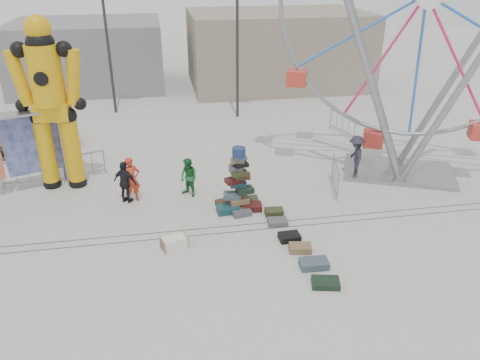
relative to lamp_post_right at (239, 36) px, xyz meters
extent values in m
plane|color=#9E9E99|center=(-3.09, -13.00, -4.48)|extent=(90.00, 90.00, 0.00)
cube|color=#47443F|center=(-3.09, -12.40, -4.48)|extent=(40.00, 0.04, 0.01)
cube|color=#47443F|center=(-3.09, -12.00, -4.48)|extent=(40.00, 0.04, 0.01)
cube|color=gray|center=(3.91, 7.00, -1.98)|extent=(12.00, 8.00, 5.00)
cube|color=gray|center=(-9.09, 9.00, -2.28)|extent=(10.00, 8.00, 4.40)
cylinder|color=#2D2D30|center=(-0.09, 0.00, -0.48)|extent=(0.16, 0.16, 8.00)
cylinder|color=#2D2D30|center=(-7.09, 2.00, -0.48)|extent=(0.16, 0.16, 8.00)
cube|color=#174146|center=(-2.33, -11.02, -4.35)|extent=(0.83, 0.61, 0.26)
cube|color=#461312|center=(-1.45, -10.99, -4.36)|extent=(0.79, 0.59, 0.24)
cube|color=#422815|center=(-2.35, -10.53, -4.37)|extent=(0.78, 0.62, 0.22)
cube|color=#33381C|center=(-1.46, -10.50, -4.36)|extent=(0.73, 0.52, 0.24)
cube|color=#525459|center=(-1.88, -11.30, -4.38)|extent=(0.74, 0.57, 0.20)
cube|color=black|center=(-1.91, -10.31, -4.37)|extent=(0.68, 0.49, 0.22)
cube|color=olive|center=(-1.89, -10.86, -4.12)|extent=(0.74, 0.55, 0.22)
cube|color=#42545E|center=(-2.14, -10.83, -3.91)|extent=(0.69, 0.53, 0.20)
cube|color=black|center=(-1.68, -10.87, -3.71)|extent=(0.67, 0.50, 0.20)
cube|color=#174146|center=(-1.90, -10.71, -3.53)|extent=(0.60, 0.41, 0.18)
cube|color=#461312|center=(-2.07, -10.76, -3.35)|extent=(0.66, 0.54, 0.18)
cube|color=#422815|center=(-1.75, -10.80, -3.17)|extent=(0.58, 0.44, 0.18)
cube|color=#33381C|center=(-1.89, -10.91, -3.00)|extent=(0.60, 0.45, 0.16)
cube|color=#525459|center=(-1.99, -10.78, -2.85)|extent=(0.57, 0.44, 0.16)
cube|color=black|center=(-1.81, -10.85, -2.70)|extent=(0.54, 0.41, 0.14)
cube|color=olive|center=(-1.94, -10.81, -2.56)|extent=(0.49, 0.34, 0.14)
cube|color=#42545E|center=(-1.86, -10.88, -2.43)|extent=(0.50, 0.38, 0.12)
cylinder|color=navy|center=(-1.89, -10.86, -2.22)|extent=(0.47, 0.47, 0.32)
sphere|color=black|center=(-8.99, -7.69, -4.34)|extent=(0.70, 0.70, 0.70)
cylinder|color=#D39B0B|center=(-8.99, -7.69, -3.01)|extent=(0.64, 0.64, 2.94)
sphere|color=black|center=(-8.99, -7.69, -1.55)|extent=(0.73, 0.73, 0.73)
sphere|color=black|center=(-7.98, -7.78, -4.34)|extent=(0.70, 0.70, 0.70)
cylinder|color=#D39B0B|center=(-7.98, -7.78, -3.01)|extent=(0.64, 0.64, 2.94)
sphere|color=black|center=(-7.98, -7.78, -1.55)|extent=(0.73, 0.73, 0.73)
cube|color=#D39B0B|center=(-8.49, -7.74, -1.36)|extent=(1.34, 0.84, 0.64)
cylinder|color=#D39B0B|center=(-8.49, -7.74, 0.01)|extent=(1.19, 1.19, 2.20)
sphere|color=black|center=(-8.49, -7.74, 1.11)|extent=(1.01, 1.01, 1.01)
sphere|color=#D39B0B|center=(-8.49, -7.74, 1.67)|extent=(0.92, 0.92, 0.92)
sphere|color=black|center=(-9.26, -7.67, 0.93)|extent=(0.59, 0.59, 0.59)
cylinder|color=#D39B0B|center=(-9.44, -7.65, -0.08)|extent=(0.79, 0.54, 2.07)
sphere|color=black|center=(-9.54, -7.65, -1.09)|extent=(0.48, 0.48, 0.48)
sphere|color=black|center=(-7.71, -7.81, 0.93)|extent=(0.59, 0.59, 0.59)
cylinder|color=#D39B0B|center=(-7.53, -7.83, -0.08)|extent=(0.79, 0.54, 2.07)
sphere|color=black|center=(-7.43, -7.83, -1.09)|extent=(0.48, 0.48, 0.48)
cube|color=gray|center=(5.36, -8.95, -4.39)|extent=(5.17, 4.24, 0.18)
cylinder|color=gray|center=(3.73, -9.12, -0.90)|extent=(2.97, 1.48, 7.26)
cylinder|color=gray|center=(6.36, -10.26, -0.90)|extent=(2.97, 1.48, 7.26)
cylinder|color=gray|center=(4.37, -7.64, -0.90)|extent=(2.97, 1.48, 7.26)
cylinder|color=gray|center=(7.00, -8.78, -0.90)|extent=(2.97, 1.48, 7.26)
cube|color=#BD3428|center=(5.36, -8.95, -3.14)|extent=(1.06, 1.06, 0.63)
cylinder|color=gray|center=(-8.43, -7.53, -2.90)|extent=(0.11, 0.11, 3.16)
cube|color=navy|center=(-9.42, -7.88, -2.58)|extent=(1.90, 0.70, 2.32)
cube|color=silver|center=(-4.35, -13.00, -4.29)|extent=(0.92, 0.70, 0.38)
cube|color=#33381C|center=(-0.72, -11.49, -4.37)|extent=(0.69, 0.49, 0.22)
cube|color=#525459|center=(-0.75, -12.14, -4.40)|extent=(0.73, 0.56, 0.17)
cube|color=black|center=(-0.62, -13.18, -4.38)|extent=(0.70, 0.53, 0.21)
cube|color=olive|center=(-0.46, -13.87, -4.37)|extent=(0.76, 0.57, 0.22)
cube|color=#42545E|center=(-0.30, -14.76, -4.36)|extent=(0.87, 0.55, 0.25)
cube|color=black|center=(-0.24, -15.64, -4.39)|extent=(0.87, 0.68, 0.19)
imported|color=#B6321A|center=(-5.73, -9.53, -3.60)|extent=(0.73, 0.58, 1.76)
imported|color=#186129|center=(-3.60, -9.47, -3.71)|extent=(0.93, 0.95, 1.54)
imported|color=black|center=(-5.96, -9.58, -3.66)|extent=(1.03, 0.84, 1.64)
imported|color=#23232F|center=(3.39, -8.83, -3.60)|extent=(0.85, 1.24, 1.77)
imported|color=tan|center=(-10.65, -3.30, -3.88)|extent=(4.74, 3.23, 1.20)
camera|label=1|loc=(-4.46, -25.68, 3.94)|focal=35.00mm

